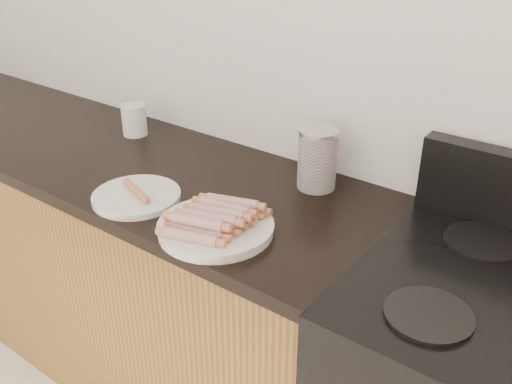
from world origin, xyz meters
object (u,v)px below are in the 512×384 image
Objects in this scene: main_plate at (216,229)px; mug at (134,120)px; side_plate at (137,197)px; canister at (317,159)px.

mug is (-0.66, 0.34, 0.04)m from main_plate.
mug reaches higher than main_plate.
main_plate is 0.74m from mug.
side_plate is 2.29× the size of mug.
canister is (0.36, 0.37, 0.08)m from side_plate.
canister is (0.07, 0.37, 0.08)m from main_plate.
side_plate is (-0.29, 0.00, -0.00)m from main_plate.
canister is 0.74m from mug.
mug reaches higher than side_plate.
side_plate is 0.53m from canister.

